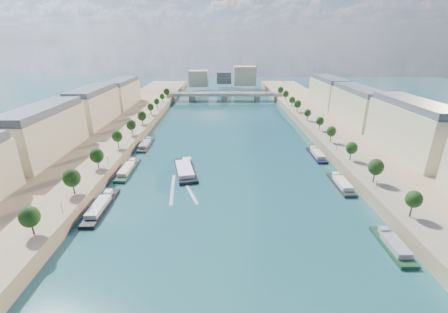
{
  "coord_description": "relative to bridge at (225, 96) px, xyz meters",
  "views": [
    {
      "loc": [
        -2.96,
        -50.82,
        55.14
      ],
      "look_at": [
        -1.94,
        78.75,
        5.0
      ],
      "focal_mm": 24.0,
      "sensor_mm": 36.0,
      "label": 1
    }
  ],
  "objects": [
    {
      "name": "moored_barges_right",
      "position": [
        45.5,
        -206.67,
        -4.24
      ],
      "size": [
        5.0,
        129.83,
        3.6
      ],
      "color": "black",
      "rests_on": "ground"
    },
    {
      "name": "pave_right",
      "position": [
        57.0,
        -144.29,
        -0.03
      ],
      "size": [
        14.0,
        520.0,
        0.1
      ],
      "primitive_type": "cube",
      "color": "gray",
      "rests_on": "quay_right"
    },
    {
      "name": "trees_right",
      "position": [
        55.0,
        -134.29,
        5.39
      ],
      "size": [
        4.8,
        268.8,
        8.26
      ],
      "color": "#382B1E",
      "rests_on": "ground"
    },
    {
      "name": "lamps_right",
      "position": [
        52.5,
        -139.29,
        2.7
      ],
      "size": [
        0.36,
        200.36,
        4.28
      ],
      "color": "black",
      "rests_on": "ground"
    },
    {
      "name": "skyline",
      "position": [
        3.19,
        75.23,
        9.57
      ],
      "size": [
        79.0,
        42.0,
        22.0
      ],
      "color": "#BDB391",
      "rests_on": "ground"
    },
    {
      "name": "moored_barges_left",
      "position": [
        -45.5,
        -195.89,
        -4.24
      ],
      "size": [
        5.0,
        153.46,
        3.6
      ],
      "color": "#1A223A",
      "rests_on": "ground"
    },
    {
      "name": "trees_left",
      "position": [
        -55.0,
        -142.29,
        5.39
      ],
      "size": [
        4.8,
        268.8,
        8.26
      ],
      "color": "#382B1E",
      "rests_on": "ground"
    },
    {
      "name": "quay_left",
      "position": [
        -72.0,
        -144.29,
        -2.58
      ],
      "size": [
        44.0,
        520.0,
        5.0
      ],
      "primitive_type": "cube",
      "color": "#9E8460",
      "rests_on": "ground"
    },
    {
      "name": "pave_left",
      "position": [
        -57.0,
        -144.29,
        -0.03
      ],
      "size": [
        14.0,
        520.0,
        0.1
      ],
      "primitive_type": "cube",
      "color": "gray",
      "rests_on": "quay_left"
    },
    {
      "name": "quay_right",
      "position": [
        72.0,
        -144.29,
        -2.58
      ],
      "size": [
        44.0,
        520.0,
        5.0
      ],
      "primitive_type": "cube",
      "color": "#9E8460",
      "rests_on": "ground"
    },
    {
      "name": "buildings_left",
      "position": [
        -85.0,
        -132.29,
        11.37
      ],
      "size": [
        16.0,
        226.0,
        23.2
      ],
      "color": "#BDB391",
      "rests_on": "ground"
    },
    {
      "name": "buildings_right",
      "position": [
        85.0,
        -132.29,
        11.37
      ],
      "size": [
        16.0,
        226.0,
        23.2
      ],
      "color": "#BDB391",
      "rests_on": "ground"
    },
    {
      "name": "tour_barge",
      "position": [
        -19.5,
        -171.61,
        -4.04
      ],
      "size": [
        13.89,
        28.78,
        3.78
      ],
      "rotation": [
        0.0,
        0.0,
        0.22
      ],
      "color": "black",
      "rests_on": "ground"
    },
    {
      "name": "lamps_left",
      "position": [
        -52.5,
        -154.29,
        2.7
      ],
      "size": [
        0.36,
        200.36,
        4.28
      ],
      "color": "black",
      "rests_on": "ground"
    },
    {
      "name": "bridge",
      "position": [
        0.0,
        0.0,
        0.0
      ],
      "size": [
        112.0,
        12.0,
        8.15
      ],
      "color": "#C1B79E",
      "rests_on": "ground"
    },
    {
      "name": "wake",
      "position": [
        -19.5,
        -188.21,
        -5.06
      ],
      "size": [
        13.31,
        25.99,
        0.04
      ],
      "color": "silver",
      "rests_on": "ground"
    },
    {
      "name": "ground",
      "position": [
        0.0,
        -144.29,
        -5.08
      ],
      "size": [
        700.0,
        700.0,
        0.0
      ],
      "primitive_type": "plane",
      "color": "#0D323A",
      "rests_on": "ground"
    }
  ]
}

